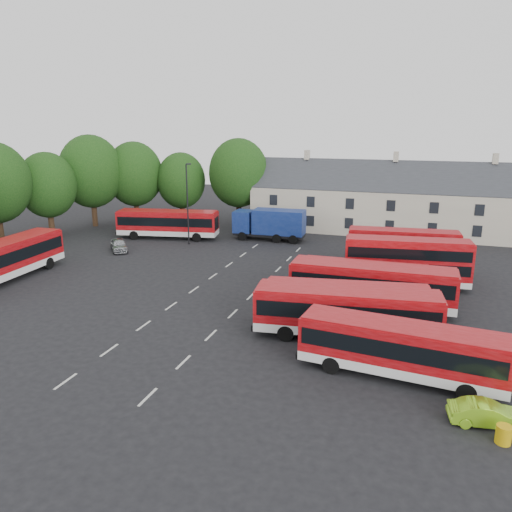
# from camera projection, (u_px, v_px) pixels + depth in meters

# --- Properties ---
(ground) EXTENTS (140.00, 140.00, 0.00)m
(ground) POSITION_uv_depth(u_px,v_px,m) (183.00, 298.00, 39.55)
(ground) COLOR black
(ground) RESTS_ON ground
(lane_markings) EXTENTS (5.15, 33.80, 0.01)m
(lane_markings) POSITION_uv_depth(u_px,v_px,m) (222.00, 293.00, 40.62)
(lane_markings) COLOR beige
(lane_markings) RESTS_ON ground
(treeline) EXTENTS (29.92, 32.59, 12.01)m
(treeline) POSITION_uv_depth(u_px,v_px,m) (100.00, 179.00, 61.91)
(treeline) COLOR black
(treeline) RESTS_ON ground
(terrace_houses) EXTENTS (35.70, 7.13, 10.06)m
(terrace_houses) POSITION_uv_depth(u_px,v_px,m) (393.00, 202.00, 61.77)
(terrace_houses) COLOR beige
(terrace_houses) RESTS_ON ground
(bus_row_a) EXTENTS (10.99, 3.58, 3.05)m
(bus_row_a) POSITION_uv_depth(u_px,v_px,m) (401.00, 346.00, 26.71)
(bus_row_a) COLOR silver
(bus_row_a) RESTS_ON ground
(bus_row_b) EXTENTS (11.83, 4.03, 3.28)m
(bus_row_b) POSITION_uv_depth(u_px,v_px,m) (347.00, 309.00, 31.58)
(bus_row_b) COLOR silver
(bus_row_b) RESTS_ON ground
(bus_row_c) EXTENTS (11.06, 4.07, 3.06)m
(bus_row_c) POSITION_uv_depth(u_px,v_px,m) (346.00, 302.00, 33.21)
(bus_row_c) COLOR silver
(bus_row_c) RESTS_ON ground
(bus_row_d) EXTENTS (11.93, 2.87, 3.37)m
(bus_row_d) POSITION_uv_depth(u_px,v_px,m) (371.00, 283.00, 36.71)
(bus_row_d) COLOR silver
(bus_row_d) RESTS_ON ground
(bus_row_e) EXTENTS (9.79, 2.41, 2.76)m
(bus_row_e) POSITION_uv_depth(u_px,v_px,m) (364.00, 276.00, 39.50)
(bus_row_e) COLOR silver
(bus_row_e) RESTS_ON ground
(bus_dd_south) EXTENTS (10.34, 3.53, 4.15)m
(bus_dd_south) POSITION_uv_depth(u_px,v_px,m) (407.00, 260.00, 41.56)
(bus_dd_south) COLOR silver
(bus_dd_south) RESTS_ON ground
(bus_dd_north) EXTENTS (9.97, 3.16, 4.02)m
(bus_dd_north) POSITION_uv_depth(u_px,v_px,m) (403.00, 248.00, 45.66)
(bus_dd_north) COLOR silver
(bus_dd_north) RESTS_ON ground
(bus_west) EXTENTS (3.45, 12.38, 3.46)m
(bus_west) POSITION_uv_depth(u_px,v_px,m) (5.00, 257.00, 43.43)
(bus_west) COLOR silver
(bus_west) RESTS_ON ground
(bus_north) EXTENTS (12.17, 4.87, 3.36)m
(bus_north) POSITION_uv_depth(u_px,v_px,m) (168.00, 222.00, 59.28)
(bus_north) COLOR silver
(bus_north) RESTS_ON ground
(box_truck) EXTENTS (8.42, 2.88, 3.65)m
(box_truck) POSITION_uv_depth(u_px,v_px,m) (270.00, 223.00, 58.46)
(box_truck) COLOR black
(box_truck) RESTS_ON ground
(silver_car) EXTENTS (3.71, 4.06, 1.34)m
(silver_car) POSITION_uv_depth(u_px,v_px,m) (119.00, 245.00, 53.78)
(silver_car) COLOR #9A9DA2
(silver_car) RESTS_ON ground
(lime_car) EXTENTS (3.54, 1.67, 1.12)m
(lime_car) POSITION_uv_depth(u_px,v_px,m) (487.00, 414.00, 22.76)
(lime_car) COLOR #85C61E
(lime_car) RESTS_ON ground
(grit_bin) EXTENTS (0.66, 0.66, 0.83)m
(grit_bin) POSITION_uv_depth(u_px,v_px,m) (504.00, 434.00, 21.48)
(grit_bin) COLOR #CBA00B
(grit_bin) RESTS_ON ground
(lamppost) EXTENTS (0.62, 0.43, 9.13)m
(lamppost) POSITION_uv_depth(u_px,v_px,m) (188.00, 202.00, 55.71)
(lamppost) COLOR black
(lamppost) RESTS_ON ground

